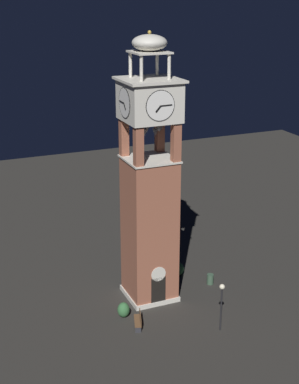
% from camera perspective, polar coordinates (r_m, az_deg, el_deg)
% --- Properties ---
extents(ground, '(80.00, 80.00, 0.00)m').
position_cam_1_polar(ground, '(43.32, -0.00, -10.23)').
color(ground, '#2A2925').
extents(clock_tower, '(3.85, 3.85, 19.06)m').
position_cam_1_polar(clock_tower, '(39.96, 0.00, -0.34)').
color(clock_tower, '#93543D').
rests_on(clock_tower, ground).
extents(park_bench, '(0.93, 1.66, 0.95)m').
position_cam_1_polar(park_bench, '(39.50, -1.10, -12.65)').
color(park_bench, brown).
rests_on(park_bench, ground).
extents(lamp_post, '(0.36, 0.36, 3.45)m').
position_cam_1_polar(lamp_post, '(38.42, 7.19, -10.43)').
color(lamp_post, black).
rests_on(lamp_post, ground).
extents(trash_bin, '(0.52, 0.52, 0.80)m').
position_cam_1_polar(trash_bin, '(44.89, 6.06, -8.62)').
color(trash_bin, '#38513D').
rests_on(trash_bin, ground).
extents(shrub_near_entry, '(0.86, 0.86, 1.08)m').
position_cam_1_polar(shrub_near_entry, '(40.55, -2.60, -11.63)').
color(shrub_near_entry, '#336638').
rests_on(shrub_near_entry, ground).
extents(shrub_left_of_tower, '(0.97, 0.97, 1.05)m').
position_cam_1_polar(shrub_left_of_tower, '(45.93, 2.84, -7.65)').
color(shrub_left_of_tower, '#336638').
rests_on(shrub_left_of_tower, ground).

